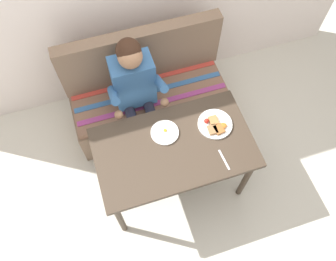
{
  "coord_description": "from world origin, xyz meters",
  "views": [
    {
      "loc": [
        -0.39,
        -1.06,
        3.05
      ],
      "look_at": [
        0.0,
        0.15,
        0.72
      ],
      "focal_mm": 36.68,
      "sensor_mm": 36.0,
      "label": 1
    }
  ],
  "objects_px": {
    "person": "(136,89)",
    "plate_breakfast": "(215,125)",
    "fork": "(224,160)",
    "table": "(174,151)",
    "couch": "(148,96)",
    "plate_eggs": "(165,132)"
  },
  "relations": [
    {
      "from": "table",
      "to": "plate_breakfast",
      "type": "xyz_separation_m",
      "value": [
        0.36,
        0.08,
        0.1
      ]
    },
    {
      "from": "couch",
      "to": "plate_breakfast",
      "type": "distance_m",
      "value": 0.88
    },
    {
      "from": "fork",
      "to": "plate_eggs",
      "type": "bearing_deg",
      "value": 130.69
    },
    {
      "from": "table",
      "to": "fork",
      "type": "xyz_separation_m",
      "value": [
        0.32,
        -0.22,
        0.08
      ]
    },
    {
      "from": "plate_eggs",
      "to": "fork",
      "type": "height_order",
      "value": "plate_eggs"
    },
    {
      "from": "plate_eggs",
      "to": "fork",
      "type": "xyz_separation_m",
      "value": [
        0.35,
        -0.35,
        -0.01
      ]
    },
    {
      "from": "person",
      "to": "plate_eggs",
      "type": "height_order",
      "value": "person"
    },
    {
      "from": "plate_breakfast",
      "to": "fork",
      "type": "xyz_separation_m",
      "value": [
        -0.04,
        -0.29,
        -0.01
      ]
    },
    {
      "from": "person",
      "to": "plate_breakfast",
      "type": "bearing_deg",
      "value": -45.88
    },
    {
      "from": "person",
      "to": "plate_breakfast",
      "type": "relative_size",
      "value": 4.52
    },
    {
      "from": "person",
      "to": "plate_eggs",
      "type": "xyz_separation_m",
      "value": [
        0.11,
        -0.46,
        -0.0
      ]
    },
    {
      "from": "person",
      "to": "couch",
      "type": "bearing_deg",
      "value": 51.56
    },
    {
      "from": "table",
      "to": "plate_breakfast",
      "type": "height_order",
      "value": "plate_breakfast"
    },
    {
      "from": "couch",
      "to": "person",
      "type": "height_order",
      "value": "person"
    },
    {
      "from": "table",
      "to": "plate_eggs",
      "type": "bearing_deg",
      "value": 103.56
    },
    {
      "from": "table",
      "to": "plate_eggs",
      "type": "distance_m",
      "value": 0.16
    },
    {
      "from": "person",
      "to": "plate_breakfast",
      "type": "distance_m",
      "value": 0.71
    },
    {
      "from": "fork",
      "to": "table",
      "type": "bearing_deg",
      "value": 141.39
    },
    {
      "from": "table",
      "to": "person",
      "type": "relative_size",
      "value": 0.99
    },
    {
      "from": "couch",
      "to": "plate_eggs",
      "type": "bearing_deg",
      "value": -92.88
    },
    {
      "from": "table",
      "to": "plate_breakfast",
      "type": "relative_size",
      "value": 4.47
    },
    {
      "from": "table",
      "to": "plate_breakfast",
      "type": "distance_m",
      "value": 0.38
    }
  ]
}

